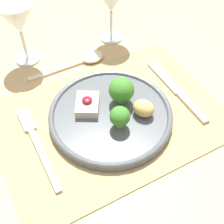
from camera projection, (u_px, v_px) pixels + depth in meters
The scene contains 7 objects.
dining_table at pixel (111, 140), 0.73m from camera, with size 1.37×1.28×0.75m.
placemat at pixel (111, 119), 0.67m from camera, with size 0.48×0.33×0.00m, color #9E895B.
dinner_plate at pixel (113, 113), 0.65m from camera, with size 0.26×0.26×0.08m.
fork at pixel (36, 141), 0.62m from camera, with size 0.02×0.21×0.01m.
knife at pixel (180, 94), 0.71m from camera, with size 0.02×0.21×0.01m.
spoon at pixel (86, 59), 0.78m from camera, with size 0.20×0.05×0.02m.
wine_glass_far at pixel (17, 19), 0.70m from camera, with size 0.09×0.09×0.16m.
Camera 1 is at (-0.20, -0.37, 1.27)m, focal length 50.00 mm.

